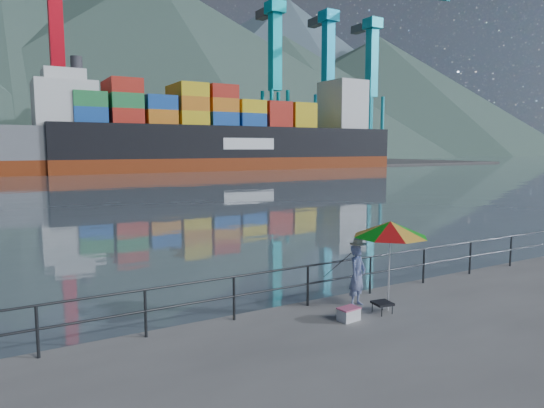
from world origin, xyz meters
The scene contains 12 objects.
harbor_water centered at (0.00, 130.00, 0.00)m, with size 500.00×280.00×0.00m, color slate.
far_dock centered at (10.00, 93.00, 0.00)m, with size 200.00×40.00×0.40m, color #514F4C.
guardrail centered at (0.00, 1.70, 0.52)m, with size 22.00×0.06×1.03m.
mountains centered at (38.82, 207.75, 35.55)m, with size 600.00×332.80×80.00m.
port_cranes centered at (31.00, 84.00, 16.00)m, with size 116.00×28.00×38.40m.
container_stacks centered at (31.61, 94.25, 2.93)m, with size 58.00×8.40×7.80m.
fisherman centered at (2.05, 1.09, 0.76)m, with size 0.56×0.37×1.53m, color navy.
beach_umbrella centered at (2.46, 0.44, 1.98)m, with size 2.34×2.34×2.16m.
folding_stool centered at (2.21, 0.36, 0.14)m, with size 0.46×0.46×0.27m.
cooler_bag centered at (1.22, 0.38, 0.13)m, with size 0.46×0.31×0.27m, color silver.
fishing_rod centered at (2.06, 1.84, 0.00)m, with size 0.02×0.02×1.88m, color black.
container_ship centered at (35.74, 74.66, 5.79)m, with size 65.57×10.93×18.10m.
Camera 1 is at (-5.52, -7.89, 3.88)m, focal length 32.00 mm.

